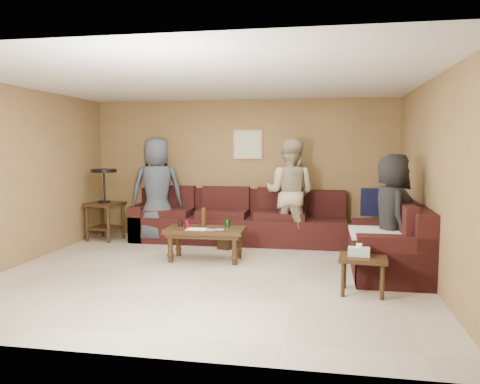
{
  "coord_description": "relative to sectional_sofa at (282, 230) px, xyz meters",
  "views": [
    {
      "loc": [
        1.44,
        -5.88,
        1.67
      ],
      "look_at": [
        0.25,
        0.85,
        1.0
      ],
      "focal_mm": 35.0,
      "sensor_mm": 36.0,
      "label": 1
    }
  ],
  "objects": [
    {
      "name": "person_left",
      "position": [
        -2.21,
        0.34,
        0.58
      ],
      "size": [
        1.03,
        0.86,
        1.82
      ],
      "primitive_type": "imported",
      "rotation": [
        0.0,
        0.0,
        3.51
      ],
      "color": "#323846",
      "rests_on": "ground"
    },
    {
      "name": "coffee_table",
      "position": [
        -1.05,
        -0.84,
        0.08
      ],
      "size": [
        1.16,
        0.6,
        0.76
      ],
      "rotation": [
        0.0,
        0.0,
        0.02
      ],
      "color": "#342111",
      "rests_on": "ground"
    },
    {
      "name": "sectional_sofa",
      "position": [
        0.0,
        0.0,
        0.0
      ],
      "size": [
        4.65,
        2.9,
        0.97
      ],
      "color": "black",
      "rests_on": "ground"
    },
    {
      "name": "room",
      "position": [
        -0.81,
        -1.52,
        1.34
      ],
      "size": [
        5.6,
        5.5,
        2.5
      ],
      "color": "#B8AD9B",
      "rests_on": "ground"
    },
    {
      "name": "waste_bin",
      "position": [
        -0.91,
        -0.04,
        -0.2
      ],
      "size": [
        0.26,
        0.26,
        0.26
      ],
      "primitive_type": "cube",
      "rotation": [
        0.0,
        0.0,
        -0.27
      ],
      "color": "#342111",
      "rests_on": "ground"
    },
    {
      "name": "person_middle",
      "position": [
        0.1,
        0.38,
        0.57
      ],
      "size": [
        1.01,
        0.87,
        1.79
      ],
      "primitive_type": "imported",
      "rotation": [
        0.0,
        0.0,
        2.9
      ],
      "color": "tan",
      "rests_on": "ground"
    },
    {
      "name": "person_right",
      "position": [
        1.53,
        -1.14,
        0.46
      ],
      "size": [
        0.59,
        0.83,
        1.58
      ],
      "primitive_type": "imported",
      "rotation": [
        0.0,
        0.0,
        1.69
      ],
      "color": "black",
      "rests_on": "ground"
    },
    {
      "name": "side_table_right",
      "position": [
        1.09,
        -2.06,
        0.05
      ],
      "size": [
        0.56,
        0.48,
        0.58
      ],
      "rotation": [
        0.0,
        0.0,
        -0.09
      ],
      "color": "#342111",
      "rests_on": "ground"
    },
    {
      "name": "end_table_left",
      "position": [
        -3.18,
        0.31,
        0.34
      ],
      "size": [
        0.64,
        0.64,
        1.27
      ],
      "rotation": [
        0.0,
        0.0,
        -0.17
      ],
      "color": "#342111",
      "rests_on": "ground"
    },
    {
      "name": "wall_art",
      "position": [
        -0.71,
        0.96,
        1.37
      ],
      "size": [
        0.52,
        0.04,
        0.52
      ],
      "color": "tan",
      "rests_on": "ground"
    }
  ]
}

